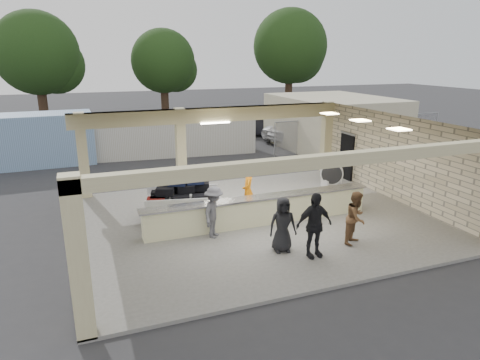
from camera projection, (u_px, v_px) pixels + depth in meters
name	position (u px, v px, depth m)	size (l,w,h in m)	color
ground	(255.00, 221.00, 15.23)	(120.00, 120.00, 0.00)	#2D2D2F
pavilion	(253.00, 179.00, 15.52)	(12.01, 10.00, 3.55)	slate
baggage_counter	(260.00, 210.00, 14.62)	(8.20, 0.58, 0.98)	beige
luggage_cart	(183.00, 196.00, 15.02)	(2.86, 2.11, 1.51)	silver
drum_fan	(332.00, 174.00, 18.76)	(1.02, 0.81, 1.11)	silver
baggage_handler	(248.00, 191.00, 15.51)	(0.63, 0.34, 1.72)	orange
passenger_a	(356.00, 218.00, 13.02)	(0.80, 0.35, 1.65)	brown
passenger_b	(314.00, 225.00, 12.11)	(1.12, 0.41, 1.91)	black
passenger_c	(214.00, 212.00, 13.46)	(1.08, 0.38, 1.67)	#4F4E54
passenger_d	(283.00, 225.00, 12.49)	(0.81, 0.33, 1.66)	black
car_white_a	(299.00, 130.00, 29.28)	(2.45, 5.16, 1.48)	white
car_white_b	(324.00, 130.00, 29.93)	(1.55, 4.15, 1.31)	white
car_dark	(265.00, 126.00, 31.11)	(1.62, 4.59, 1.53)	black
container_white	(158.00, 134.00, 25.04)	(11.30, 2.26, 2.45)	silver
fence	(362.00, 132.00, 26.76)	(12.06, 0.06, 2.03)	gray
tree_left	(42.00, 57.00, 32.74)	(6.60, 6.30, 9.00)	#382619
tree_mid	(166.00, 64.00, 38.11)	(6.00, 5.60, 8.00)	#382619
tree_right	(292.00, 49.00, 40.94)	(7.20, 7.00, 10.00)	#382619
adjacent_building	(333.00, 122.00, 26.99)	(6.00, 8.00, 3.20)	beige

